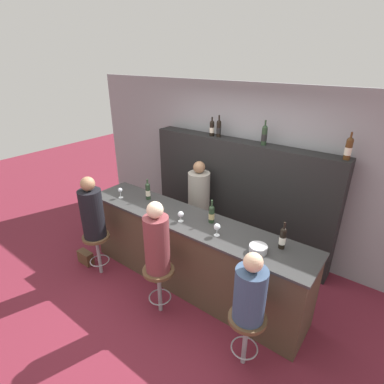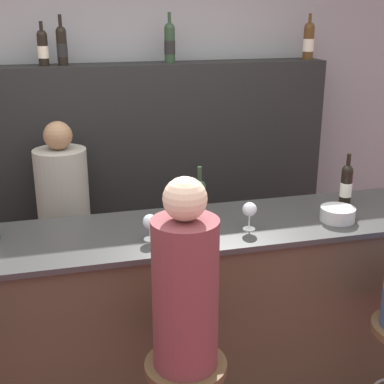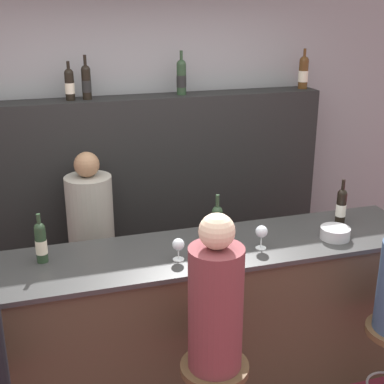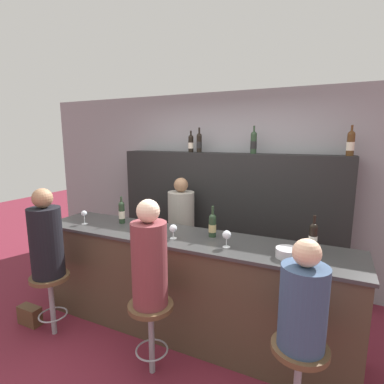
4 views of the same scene
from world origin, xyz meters
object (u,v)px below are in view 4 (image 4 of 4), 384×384
wine_bottle_backbar_1 (199,142)px  wine_bottle_backbar_2 (254,142)px  wine_glass_1 (173,229)px  guest_seated_right (303,302)px  wine_glass_0 (84,214)px  handbag (30,315)px  wine_bottle_counter_0 (122,212)px  guest_seated_left (46,238)px  wine_bottle_counter_2 (313,237)px  wine_bottle_backbar_0 (191,143)px  metal_bowl (288,253)px  bar_stool_right (299,364)px  bar_stool_left (51,288)px  bar_stool_middle (151,319)px  wine_bottle_counter_1 (212,225)px  guest_seated_middle (149,259)px  bartender (181,238)px  wine_glass_2 (227,235)px  wine_bottle_backbar_3 (351,143)px

wine_bottle_backbar_1 → wine_bottle_backbar_2: bearing=0.0°
wine_glass_1 → guest_seated_right: size_ratio=0.19×
wine_glass_0 → handbag: (-0.37, -0.50, -1.05)m
wine_bottle_counter_0 → guest_seated_left: guest_seated_left is taller
wine_bottle_counter_2 → wine_bottle_backbar_0: 2.17m
wine_bottle_backbar_1 → guest_seated_left: bearing=-113.3°
metal_bowl → bar_stool_right: (0.17, -0.50, -0.57)m
wine_bottle_backbar_1 → guest_seated_right: bearing=-49.8°
wine_glass_0 → wine_glass_1: size_ratio=1.12×
wine_bottle_backbar_0 → guest_seated_left: bearing=-109.9°
wine_bottle_counter_0 → wine_bottle_backbar_2: (1.19, 1.14, 0.77)m
bar_stool_left → guest_seated_left: guest_seated_left is taller
wine_bottle_counter_2 → wine_glass_0: size_ratio=2.08×
bar_stool_middle → wine_bottle_counter_1: bearing=69.9°
bar_stool_middle → guest_seated_middle: (0.00, 0.00, 0.53)m
wine_bottle_counter_0 → guest_seated_middle: size_ratio=0.35×
wine_bottle_counter_1 → guest_seated_right: size_ratio=0.41×
wine_bottle_backbar_1 → bartender: wine_bottle_backbar_1 is taller
bartender → wine_glass_0: bearing=-126.9°
handbag → guest_seated_right: bearing=-0.0°
wine_bottle_counter_1 → wine_bottle_backbar_2: bearing=85.5°
wine_bottle_counter_0 → metal_bowl: 1.85m
wine_bottle_counter_0 → wine_bottle_backbar_2: 1.82m
wine_bottle_counter_2 → bar_stool_right: bearing=-89.7°
wine_bottle_counter_2 → bar_stool_middle: wine_bottle_counter_2 is taller
wine_bottle_counter_0 → wine_glass_1: wine_bottle_counter_0 is taller
guest_seated_right → handbag: 2.87m
wine_bottle_counter_1 → wine_glass_1: (-0.32, -0.21, -0.02)m
metal_bowl → bar_stool_left: bearing=-167.2°
guest_seated_left → bar_stool_middle: guest_seated_left is taller
wine_bottle_counter_1 → wine_bottle_backbar_2: 1.38m
bartender → wine_bottle_backbar_2: bearing=25.6°
wine_bottle_backbar_1 → wine_glass_0: (-0.80, -1.35, -0.78)m
wine_glass_2 → guest_seated_middle: bearing=-133.6°
guest_seated_middle → bartender: guest_seated_middle is taller
wine_bottle_backbar_0 → wine_bottle_counter_1: bearing=-55.6°
bar_stool_middle → bar_stool_right: size_ratio=1.00×
guest_seated_right → handbag: guest_seated_right is taller
wine_bottle_counter_0 → wine_bottle_backbar_3: 2.65m
wine_bottle_counter_1 → guest_seated_left: (-1.45, -0.72, -0.13)m
wine_glass_2 → guest_seated_right: size_ratio=0.21×
wine_bottle_counter_2 → wine_glass_1: 1.25m
wine_bottle_counter_2 → handbag: 3.02m
wine_bottle_backbar_2 → guest_seated_right: bearing=-66.1°
bar_stool_middle → wine_glass_1: bearing=96.5°
wine_bottle_backbar_3 → wine_bottle_backbar_1: bearing=180.0°
wine_bottle_backbar_1 → bartender: size_ratio=0.22×
wine_bottle_backbar_1 → wine_bottle_backbar_3: 1.82m
wine_bottle_counter_1 → metal_bowl: wine_bottle_counter_1 is taller
wine_bottle_backbar_0 → wine_bottle_backbar_2: wine_bottle_backbar_2 is taller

